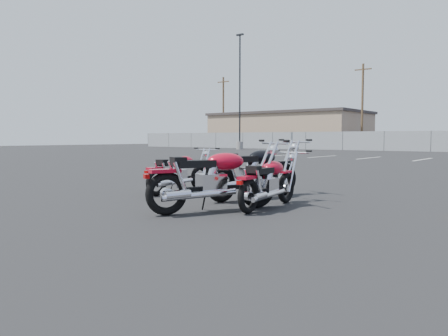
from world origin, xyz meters
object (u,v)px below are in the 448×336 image
Objects in this scene: motorcycle_front_red at (179,173)px; motorcycle_rear_red at (214,179)px; motorcycle_third_red at (269,182)px; motorcycle_second_black at (255,172)px.

motorcycle_rear_red is at bearing -33.21° from motorcycle_front_red.
motorcycle_third_red is 1.00m from motorcycle_rear_red.
motorcycle_front_red is 1.84m from motorcycle_second_black.
motorcycle_third_red is 0.86× the size of motorcycle_rear_red.
motorcycle_second_black is 1.70m from motorcycle_rear_red.
motorcycle_rear_red is (0.33, -1.67, -0.00)m from motorcycle_second_black.
motorcycle_rear_red reaches higher than motorcycle_front_red.
motorcycle_second_black is at bearing 101.18° from motorcycle_rear_red.
motorcycle_second_black reaches higher than motorcycle_front_red.
motorcycle_third_red is (0.85, -0.81, -0.09)m from motorcycle_second_black.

